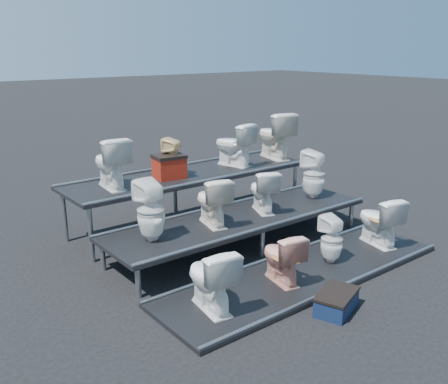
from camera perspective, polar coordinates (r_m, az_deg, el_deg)
ground at (r=7.51m, az=1.89°, el=-6.15°), size 80.00×80.00×0.00m
tier_front at (r=6.65m, az=9.20°, el=-9.21°), size 4.20×1.20×0.06m
tier_mid at (r=7.43m, az=1.91°, el=-4.51°), size 4.20×1.20×0.46m
tier_back at (r=8.35m, az=-3.82°, el=-0.71°), size 4.20×1.20×0.86m
toilet_0 at (r=5.55m, az=-1.55°, el=-9.80°), size 0.52×0.78×0.74m
toilet_1 at (r=6.21m, az=6.60°, el=-7.38°), size 0.49×0.70×0.65m
toilet_2 at (r=6.86m, az=12.22°, el=-5.31°), size 0.33×0.33×0.65m
toilet_3 at (r=7.63m, az=17.27°, el=-3.11°), size 0.57×0.80×0.74m
toilet_4 at (r=6.41m, az=-8.35°, el=-2.14°), size 0.36×0.37×0.80m
toilet_5 at (r=6.93m, az=-1.38°, el=-1.01°), size 0.54×0.75×0.69m
toilet_6 at (r=7.52m, az=4.47°, el=0.19°), size 0.59×0.73×0.65m
toilet_7 at (r=8.29m, az=10.25°, el=2.01°), size 0.44×0.44×0.80m
toilet_8 at (r=7.47m, az=-12.84°, el=3.31°), size 0.50×0.79×0.76m
toilet_9 at (r=7.99m, az=-5.84°, el=3.96°), size 0.37×0.38×0.62m
toilet_10 at (r=8.69m, az=1.10°, el=5.46°), size 0.56×0.80×0.74m
toilet_11 at (r=9.31m, az=5.80°, el=6.48°), size 0.65×0.93×0.86m
red_crate at (r=7.93m, az=-6.27°, el=2.75°), size 0.49×0.42×0.33m
step_stool at (r=5.88m, az=12.72°, el=-12.26°), size 0.64×0.50×0.20m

